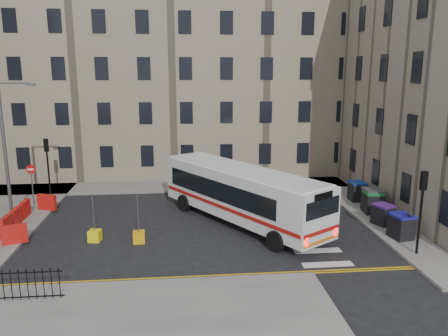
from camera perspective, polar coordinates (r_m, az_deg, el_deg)
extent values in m
plane|color=black|center=(25.99, 0.61, -7.27)|extent=(120.00, 120.00, 0.00)
cube|color=slate|center=(34.21, -11.02, -2.47)|extent=(36.00, 3.20, 0.15)
cube|color=slate|center=(31.83, 16.17, -3.88)|extent=(2.40, 26.00, 0.15)
cube|color=slate|center=(17.32, -20.40, -18.63)|extent=(20.00, 6.00, 0.15)
cube|color=gray|center=(40.04, -12.04, 11.14)|extent=(38.00, 10.50, 16.00)
cylinder|color=black|center=(23.02, 24.18, -6.46)|extent=(0.12, 0.12, 3.20)
cube|color=black|center=(22.47, 24.64, -1.50)|extent=(0.28, 0.22, 0.90)
cylinder|color=black|center=(32.95, -21.92, -0.74)|extent=(0.12, 0.12, 3.20)
cube|color=black|center=(32.58, -22.21, 2.77)|extent=(0.28, 0.22, 0.90)
cylinder|color=#595B5E|center=(28.65, -26.69, 1.84)|extent=(0.20, 0.20, 8.00)
cylinder|color=#595B5E|center=(31.34, -23.73, -2.30)|extent=(0.08, 0.08, 2.40)
cube|color=red|center=(31.02, -23.98, 0.38)|extent=(0.60, 0.04, 0.60)
cube|color=red|center=(26.47, -26.60, -6.79)|extent=(0.25, 1.25, 1.00)
cube|color=red|center=(27.80, -25.52, -5.79)|extent=(0.25, 1.25, 1.00)
cube|color=red|center=(29.15, -24.54, -4.88)|extent=(0.25, 1.25, 1.00)
cube|color=red|center=(30.06, -22.13, -4.15)|extent=(1.26, 0.66, 1.00)
cube|color=red|center=(25.01, -25.71, -7.79)|extent=(1.26, 0.66, 1.00)
cube|color=silver|center=(25.51, 2.25, -3.18)|extent=(8.75, 11.50, 2.71)
cube|color=black|center=(25.02, -0.94, -2.97)|extent=(5.23, 8.05, 1.08)
cube|color=black|center=(26.72, 3.72, -1.99)|extent=(5.23, 8.05, 1.08)
cube|color=black|center=(30.08, -5.18, -0.25)|extent=(2.04, 1.35, 1.19)
cube|color=black|center=(21.37, 12.79, -5.12)|extent=(2.04, 1.35, 0.87)
cube|color=#A1140D|center=(24.86, -0.17, -5.16)|extent=(6.39, 9.86, 0.20)
cube|color=#A1140D|center=(26.57, 4.49, -4.02)|extent=(6.39, 9.86, 0.20)
cube|color=#FF0C0C|center=(21.07, 10.74, -9.52)|extent=(0.23, 0.17, 0.43)
cube|color=#FF0C0C|center=(22.66, 14.38, -8.09)|extent=(0.23, 0.17, 0.43)
cylinder|color=black|center=(28.19, -5.22, -4.55)|extent=(0.84, 1.08, 1.08)
cylinder|color=black|center=(29.70, -0.84, -3.61)|extent=(0.84, 1.08, 1.08)
cylinder|color=black|center=(22.14, 6.75, -9.47)|extent=(0.84, 1.08, 1.08)
cylinder|color=black|center=(24.02, 11.37, -7.84)|extent=(0.84, 1.08, 1.08)
cube|color=black|center=(25.10, 22.13, -7.18)|extent=(1.15, 1.27, 1.18)
cube|color=navy|center=(24.90, 22.26, -5.77)|extent=(1.21, 1.33, 0.12)
cube|color=black|center=(26.89, 20.02, -5.82)|extent=(1.21, 1.28, 1.07)
cube|color=#461D6D|center=(26.72, 20.12, -4.61)|extent=(1.27, 1.35, 0.11)
cube|color=black|center=(28.78, 18.82, -4.38)|extent=(1.11, 1.26, 1.22)
cube|color=#176A31|center=(28.60, 18.91, -3.09)|extent=(1.17, 1.31, 0.13)
cube|color=black|center=(29.06, 18.83, -4.13)|extent=(1.15, 1.31, 1.31)
cube|color=#38393B|center=(28.86, 18.94, -2.76)|extent=(1.21, 1.37, 0.14)
cube|color=black|center=(31.16, 17.00, -3.01)|extent=(1.02, 1.17, 1.19)
cube|color=navy|center=(30.99, 17.07, -1.84)|extent=(1.07, 1.22, 0.12)
imported|color=black|center=(24.78, 22.93, -6.96)|extent=(0.61, 0.42, 1.61)
cube|color=yellow|center=(24.32, -16.51, -8.48)|extent=(0.69, 0.69, 0.60)
cube|color=orange|center=(23.60, -11.04, -8.84)|extent=(0.64, 0.64, 0.60)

